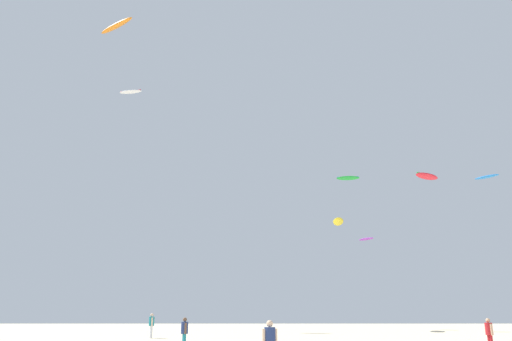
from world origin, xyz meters
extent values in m
cylinder|color=navy|center=(0.52, 4.98, 1.15)|extent=(0.38, 0.38, 0.63)
cylinder|color=beige|center=(0.31, 4.89, 1.13)|extent=(0.11, 0.11, 0.58)
cylinder|color=beige|center=(0.73, 5.06, 1.13)|extent=(0.11, 0.11, 0.58)
sphere|color=beige|center=(0.52, 4.98, 1.59)|extent=(0.23, 0.23, 0.23)
cylinder|color=#B21E23|center=(11.84, 13.24, 1.10)|extent=(0.37, 0.37, 0.60)
cylinder|color=tan|center=(11.87, 13.03, 1.07)|extent=(0.11, 0.11, 0.55)
cylinder|color=tan|center=(11.80, 13.45, 1.07)|extent=(0.11, 0.11, 0.55)
sphere|color=tan|center=(11.84, 13.24, 1.51)|extent=(0.22, 0.22, 0.22)
cylinder|color=navy|center=(-3.72, 14.25, 1.11)|extent=(0.37, 0.37, 0.60)
cylinder|color=brown|center=(-3.64, 14.05, 1.08)|extent=(0.11, 0.11, 0.56)
cylinder|color=brown|center=(-3.80, 14.45, 1.08)|extent=(0.11, 0.11, 0.56)
sphere|color=brown|center=(-3.72, 14.25, 1.53)|extent=(0.22, 0.22, 0.22)
cylinder|color=silver|center=(-7.65, 24.80, 0.43)|extent=(0.16, 0.16, 0.86)
cylinder|color=silver|center=(-7.58, 24.62, 0.43)|extent=(0.16, 0.16, 0.86)
cylinder|color=teal|center=(-7.61, 24.71, 1.19)|extent=(0.40, 0.40, 0.65)
cylinder|color=beige|center=(-7.69, 24.93, 1.16)|extent=(0.11, 0.11, 0.59)
cylinder|color=beige|center=(-7.53, 24.49, 1.16)|extent=(0.11, 0.11, 0.59)
sphere|color=beige|center=(-7.61, 24.71, 1.63)|extent=(0.23, 0.23, 0.23)
ellipsoid|color=purple|center=(12.32, 41.73, 9.53)|extent=(1.70, 2.28, 0.28)
ellipsoid|color=orange|center=(-10.89, 20.98, 23.40)|extent=(3.55, 3.08, 0.89)
ellipsoid|color=red|center=(15.66, 30.34, 13.70)|extent=(3.01, 2.51, 0.56)
cylinder|color=green|center=(15.66, 30.34, 13.84)|extent=(2.36, 1.74, 0.13)
ellipsoid|color=green|center=(10.27, 39.76, 16.04)|extent=(2.61, 1.04, 0.51)
cylinder|color=blue|center=(10.27, 39.76, 16.15)|extent=(2.33, 0.38, 0.11)
ellipsoid|color=white|center=(-14.75, 40.16, 26.67)|extent=(2.88, 1.36, 0.33)
cylinder|color=red|center=(-14.75, 40.16, 26.79)|extent=(2.53, 0.66, 0.12)
ellipsoid|color=yellow|center=(8.85, 39.03, 11.03)|extent=(2.23, 4.02, 0.84)
ellipsoid|color=blue|center=(19.60, 27.25, 12.82)|extent=(1.78, 1.96, 0.22)
camera|label=1|loc=(0.04, -12.75, 2.09)|focal=34.34mm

